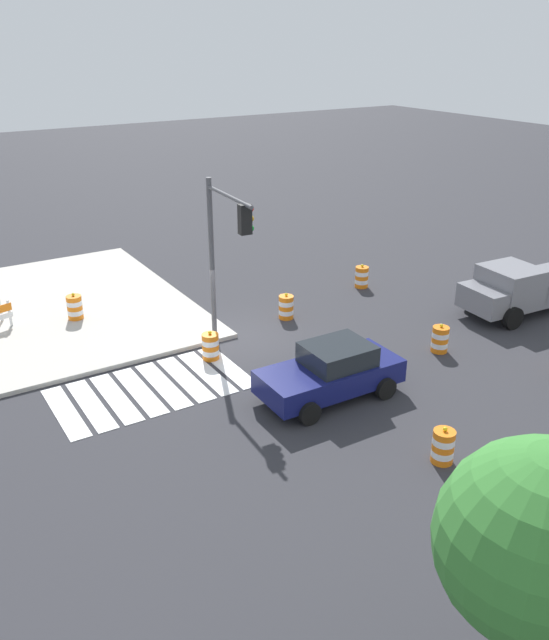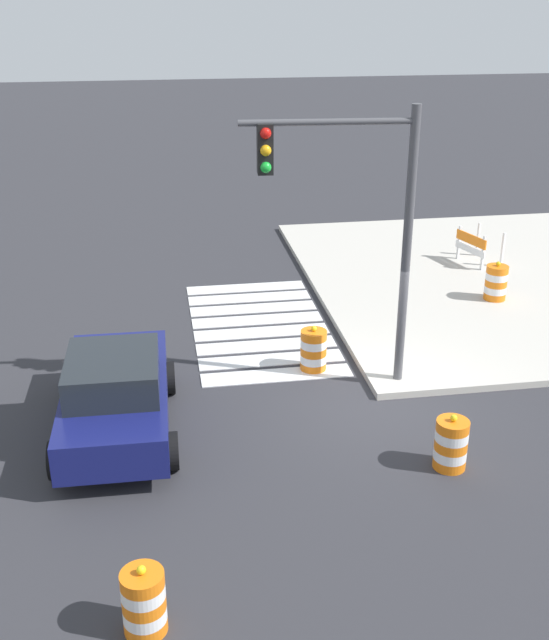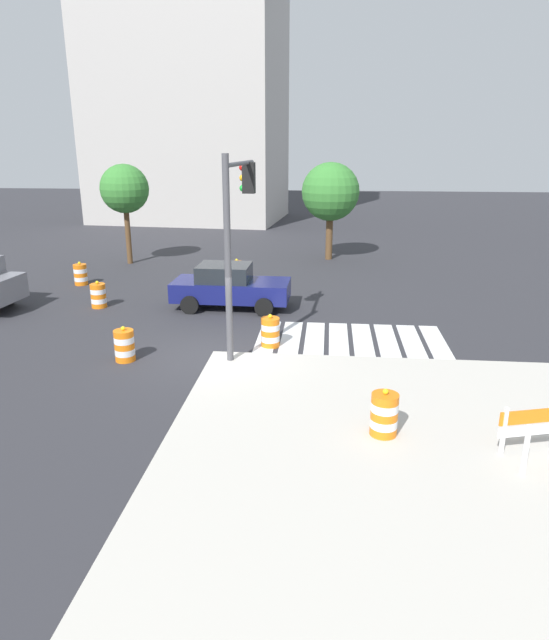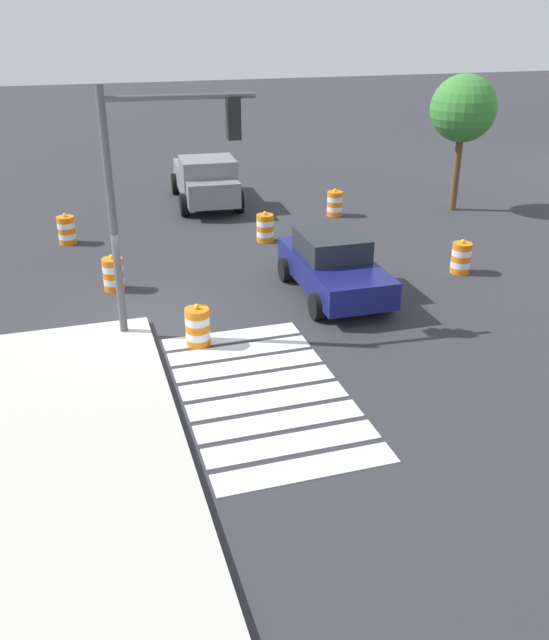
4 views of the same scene
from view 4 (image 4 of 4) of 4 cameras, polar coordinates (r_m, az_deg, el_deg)
The scene contains 12 objects.
ground_plane at distance 16.85m, azimuth -10.73°, elevation -0.22°, with size 120.00×120.00×0.00m, color #2D2D33.
crosswalk_stripes at distance 13.64m, azimuth -1.01°, elevation -6.06°, with size 5.85×3.20×0.02m.
sports_car at distance 18.01m, azimuth 5.00°, elevation 4.62°, with size 4.33×2.20×1.63m.
pickup_truck at distance 26.78m, azimuth -5.80°, elevation 11.68°, with size 5.27×2.63×1.92m.
traffic_barrel_near_corner at distance 22.38m, azimuth -0.80°, elevation 7.80°, with size 0.56×0.56×1.02m.
traffic_barrel_crosswalk_end at distance 20.32m, azimuth 15.50°, elevation 5.09°, with size 0.56×0.56×1.02m.
traffic_barrel_median_near at distance 18.87m, azimuth -13.48°, elevation 3.80°, with size 0.56×0.56×1.02m.
traffic_barrel_median_far at distance 15.38m, azimuth -6.52°, elevation -0.58°, with size 0.56×0.56×1.02m.
traffic_barrel_far_curb at distance 25.40m, azimuth 5.11°, elevation 9.78°, with size 0.56×0.56×1.02m.
traffic_barrel_lane_center at distance 23.16m, azimuth -17.18°, elevation 7.28°, with size 0.56×0.56×1.02m.
traffic_light_pole at distance 15.04m, azimuth -9.52°, elevation 12.60°, with size 0.48×3.29×5.50m.
street_tree_streetside_mid at distance 26.38m, azimuth 15.69°, elevation 16.79°, with size 2.39×2.39×4.94m.
Camera 4 is at (15.25, -1.40, 7.01)m, focal length 37.82 mm.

